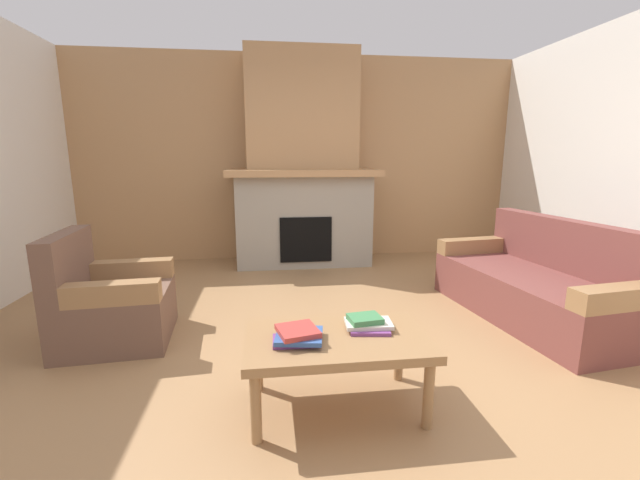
% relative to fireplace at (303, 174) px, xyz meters
% --- Properties ---
extents(ground, '(9.00, 9.00, 0.00)m').
position_rel_fireplace_xyz_m(ground, '(0.00, -2.62, -1.16)').
color(ground, '#9E754C').
extents(wall_back_wood_panel, '(6.00, 0.12, 2.70)m').
position_rel_fireplace_xyz_m(wall_back_wood_panel, '(0.00, 0.38, 0.19)').
color(wall_back_wood_panel, tan).
rests_on(wall_back_wood_panel, ground).
extents(fireplace, '(1.90, 0.82, 2.70)m').
position_rel_fireplace_xyz_m(fireplace, '(0.00, 0.00, 0.00)').
color(fireplace, gray).
rests_on(fireplace, ground).
extents(couch, '(1.05, 1.89, 0.85)m').
position_rel_fireplace_xyz_m(couch, '(1.87, -2.18, -0.88)').
color(couch, brown).
rests_on(couch, ground).
extents(armchair, '(0.82, 0.82, 0.85)m').
position_rel_fireplace_xyz_m(armchair, '(-1.67, -2.19, -0.87)').
color(armchair, brown).
rests_on(armchair, ground).
extents(coffee_table, '(1.00, 0.60, 0.43)m').
position_rel_fireplace_xyz_m(coffee_table, '(-0.10, -3.26, -0.79)').
color(coffee_table, '#997047').
rests_on(coffee_table, ground).
extents(book_stack_near_edge, '(0.28, 0.26, 0.07)m').
position_rel_fireplace_xyz_m(book_stack_near_edge, '(-0.32, -3.30, -0.70)').
color(book_stack_near_edge, '#7A3D84').
rests_on(book_stack_near_edge, coffee_table).
extents(book_stack_center, '(0.27, 0.21, 0.07)m').
position_rel_fireplace_xyz_m(book_stack_center, '(0.09, -3.19, -0.70)').
color(book_stack_center, '#7A3D84').
rests_on(book_stack_center, coffee_table).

